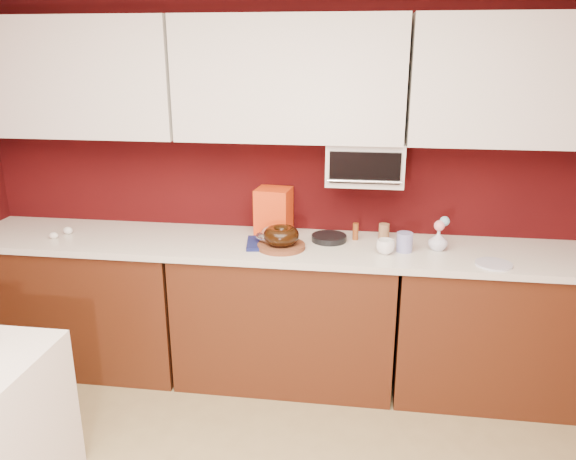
# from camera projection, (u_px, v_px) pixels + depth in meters

# --- Properties ---
(wall_back) EXTENTS (4.00, 0.02, 2.50)m
(wall_back) POSITION_uv_depth(u_px,v_px,m) (293.00, 176.00, 3.55)
(wall_back) COLOR #3A0808
(wall_back) RESTS_ON floor
(base_cabinet_left) EXTENTS (1.31, 0.58, 0.86)m
(base_cabinet_left) POSITION_uv_depth(u_px,v_px,m) (86.00, 302.00, 3.69)
(base_cabinet_left) COLOR #4B210F
(base_cabinet_left) RESTS_ON floor
(base_cabinet_center) EXTENTS (1.31, 0.58, 0.86)m
(base_cabinet_center) POSITION_uv_depth(u_px,v_px,m) (286.00, 315.00, 3.51)
(base_cabinet_center) COLOR #4B210F
(base_cabinet_center) RESTS_ON floor
(base_cabinet_right) EXTENTS (1.31, 0.58, 0.86)m
(base_cabinet_right) POSITION_uv_depth(u_px,v_px,m) (508.00, 329.00, 3.33)
(base_cabinet_right) COLOR #4B210F
(base_cabinet_right) RESTS_ON floor
(countertop) EXTENTS (4.00, 0.62, 0.04)m
(countertop) POSITION_uv_depth(u_px,v_px,m) (286.00, 247.00, 3.37)
(countertop) COLOR silver
(countertop) RESTS_ON base_cabinet_center
(upper_cabinet_left) EXTENTS (1.31, 0.33, 0.70)m
(upper_cabinet_left) POSITION_uv_depth(u_px,v_px,m) (71.00, 78.00, 3.39)
(upper_cabinet_left) COLOR white
(upper_cabinet_left) RESTS_ON wall_back
(upper_cabinet_center) EXTENTS (1.31, 0.33, 0.70)m
(upper_cabinet_center) POSITION_uv_depth(u_px,v_px,m) (289.00, 79.00, 3.21)
(upper_cabinet_center) COLOR white
(upper_cabinet_center) RESTS_ON wall_back
(upper_cabinet_right) EXTENTS (1.31, 0.33, 0.70)m
(upper_cabinet_right) POSITION_uv_depth(u_px,v_px,m) (533.00, 81.00, 3.03)
(upper_cabinet_right) COLOR white
(upper_cabinet_right) RESTS_ON wall_back
(toaster_oven) EXTENTS (0.45, 0.30, 0.25)m
(toaster_oven) POSITION_uv_depth(u_px,v_px,m) (365.00, 162.00, 3.32)
(toaster_oven) COLOR white
(toaster_oven) RESTS_ON upper_cabinet_center
(toaster_oven_door) EXTENTS (0.40, 0.02, 0.18)m
(toaster_oven_door) POSITION_uv_depth(u_px,v_px,m) (365.00, 168.00, 3.17)
(toaster_oven_door) COLOR black
(toaster_oven_door) RESTS_ON toaster_oven
(toaster_oven_handle) EXTENTS (0.42, 0.02, 0.02)m
(toaster_oven_handle) POSITION_uv_depth(u_px,v_px,m) (364.00, 181.00, 3.18)
(toaster_oven_handle) COLOR silver
(toaster_oven_handle) RESTS_ON toaster_oven
(cake_base) EXTENTS (0.32, 0.32, 0.03)m
(cake_base) POSITION_uv_depth(u_px,v_px,m) (281.00, 246.00, 3.29)
(cake_base) COLOR brown
(cake_base) RESTS_ON countertop
(bundt_cake) EXTENTS (0.27, 0.27, 0.08)m
(bundt_cake) POSITION_uv_depth(u_px,v_px,m) (281.00, 235.00, 3.27)
(bundt_cake) COLOR black
(bundt_cake) RESTS_ON cake_base
(navy_towel) EXTENTS (0.31, 0.28, 0.02)m
(navy_towel) POSITION_uv_depth(u_px,v_px,m) (271.00, 243.00, 3.34)
(navy_towel) COLOR navy
(navy_towel) RESTS_ON countertop
(foil_ham_nest) EXTENTS (0.22, 0.20, 0.07)m
(foil_ham_nest) POSITION_uv_depth(u_px,v_px,m) (271.00, 236.00, 3.33)
(foil_ham_nest) COLOR white
(foil_ham_nest) RESTS_ON navy_towel
(roasted_ham) EXTENTS (0.12, 0.10, 0.07)m
(roasted_ham) POSITION_uv_depth(u_px,v_px,m) (270.00, 232.00, 3.32)
(roasted_ham) COLOR #9F5C48
(roasted_ham) RESTS_ON foil_ham_nest
(pandoro_box) EXTENTS (0.23, 0.21, 0.29)m
(pandoro_box) POSITION_uv_depth(u_px,v_px,m) (274.00, 211.00, 3.54)
(pandoro_box) COLOR red
(pandoro_box) RESTS_ON countertop
(dark_pan) EXTENTS (0.25, 0.25, 0.04)m
(dark_pan) POSITION_uv_depth(u_px,v_px,m) (329.00, 238.00, 3.41)
(dark_pan) COLOR black
(dark_pan) RESTS_ON countertop
(coffee_mug) EXTENTS (0.13, 0.13, 0.10)m
(coffee_mug) POSITION_uv_depth(u_px,v_px,m) (385.00, 245.00, 3.19)
(coffee_mug) COLOR white
(coffee_mug) RESTS_ON countertop
(blue_jar) EXTENTS (0.12, 0.12, 0.11)m
(blue_jar) POSITION_uv_depth(u_px,v_px,m) (405.00, 242.00, 3.23)
(blue_jar) COLOR navy
(blue_jar) RESTS_ON countertop
(flower_vase) EXTENTS (0.09, 0.09, 0.13)m
(flower_vase) POSITION_uv_depth(u_px,v_px,m) (438.00, 239.00, 3.24)
(flower_vase) COLOR silver
(flower_vase) RESTS_ON countertop
(flower_pink) EXTENTS (0.06, 0.06, 0.06)m
(flower_pink) POSITION_uv_depth(u_px,v_px,m) (439.00, 226.00, 3.22)
(flower_pink) COLOR pink
(flower_pink) RESTS_ON flower_vase
(flower_blue) EXTENTS (0.06, 0.06, 0.06)m
(flower_blue) POSITION_uv_depth(u_px,v_px,m) (445.00, 221.00, 3.23)
(flower_blue) COLOR #7CAFC7
(flower_blue) RESTS_ON flower_vase
(china_plate) EXTENTS (0.26, 0.26, 0.01)m
(china_plate) POSITION_uv_depth(u_px,v_px,m) (494.00, 264.00, 3.03)
(china_plate) COLOR silver
(china_plate) RESTS_ON countertop
(amber_bottle) EXTENTS (0.04, 0.04, 0.11)m
(amber_bottle) POSITION_uv_depth(u_px,v_px,m) (355.00, 232.00, 3.42)
(amber_bottle) COLOR brown
(amber_bottle) RESTS_ON countertop
(paper_cup) EXTENTS (0.07, 0.07, 0.10)m
(paper_cup) POSITION_uv_depth(u_px,v_px,m) (384.00, 232.00, 3.44)
(paper_cup) COLOR olive
(paper_cup) RESTS_ON countertop
(egg_left) EXTENTS (0.06, 0.06, 0.04)m
(egg_left) POSITION_uv_depth(u_px,v_px,m) (54.00, 236.00, 3.45)
(egg_left) COLOR silver
(egg_left) RESTS_ON countertop
(egg_right) EXTENTS (0.06, 0.05, 0.05)m
(egg_right) POSITION_uv_depth(u_px,v_px,m) (68.00, 230.00, 3.54)
(egg_right) COLOR silver
(egg_right) RESTS_ON countertop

